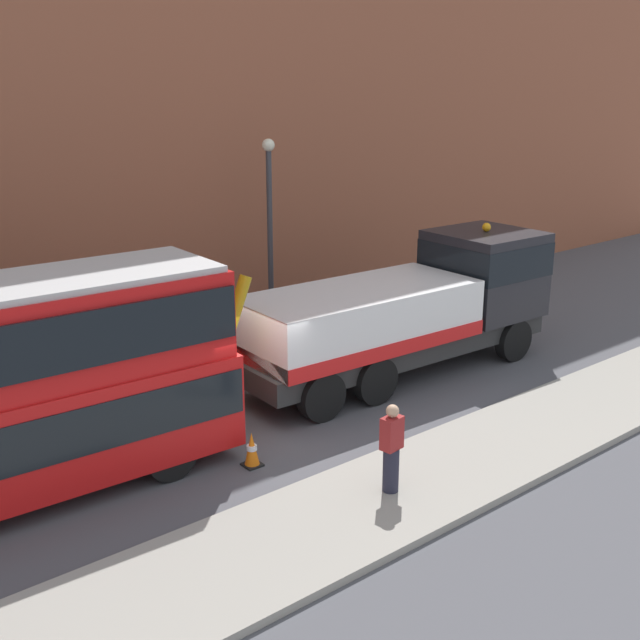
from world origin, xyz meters
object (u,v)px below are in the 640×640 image
(pedestrian_bystander, at_px, (391,449))
(traffic_cone_near_bus, at_px, (252,450))
(recovery_tow_truck, at_px, (412,307))
(street_lamp, at_px, (270,222))

(pedestrian_bystander, bearing_deg, traffic_cone_near_bus, 18.46)
(recovery_tow_truck, xyz_separation_m, street_lamp, (-1.15, 4.61, 1.71))
(traffic_cone_near_bus, distance_m, street_lamp, 8.78)
(traffic_cone_near_bus, xyz_separation_m, street_lamp, (5.16, 6.38, 3.13))
(traffic_cone_near_bus, bearing_deg, street_lamp, 51.06)
(street_lamp, bearing_deg, recovery_tow_truck, -75.99)
(recovery_tow_truck, distance_m, street_lamp, 5.05)
(pedestrian_bystander, relative_size, traffic_cone_near_bus, 2.38)
(recovery_tow_truck, xyz_separation_m, pedestrian_bystander, (-5.06, -4.44, -0.77))
(pedestrian_bystander, distance_m, street_lamp, 10.17)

